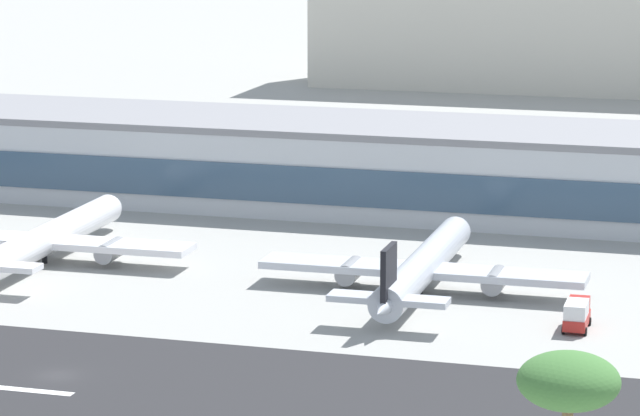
% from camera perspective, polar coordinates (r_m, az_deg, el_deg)
% --- Properties ---
extents(ground_plane, '(1400.00, 1400.00, 0.00)m').
position_cam_1_polar(ground_plane, '(168.63, -8.88, -5.65)').
color(ground_plane, '#9E9E99').
extents(runway_strip, '(800.00, 40.62, 0.08)m').
position_cam_1_polar(runway_strip, '(164.10, -9.66, -6.14)').
color(runway_strip, '#262628').
rests_on(runway_strip, ground_plane).
extents(runway_centreline_dash_4, '(12.00, 1.20, 0.01)m').
position_cam_1_polar(runway_centreline_dash_4, '(164.94, -10.29, -6.06)').
color(runway_centreline_dash_4, white).
rests_on(runway_centreline_dash_4, runway_strip).
extents(terminal_building, '(193.79, 25.46, 12.80)m').
position_cam_1_polar(terminal_building, '(247.78, 0.44, 1.54)').
color(terminal_building, silver).
rests_on(terminal_building, ground_plane).
extents(distant_hotel_block, '(143.94, 26.64, 37.28)m').
position_cam_1_polar(distant_hotel_block, '(379.26, 10.71, 6.68)').
color(distant_hotel_block, beige).
rests_on(distant_hotel_block, ground_plane).
extents(airliner_red_tail_gate_1, '(38.21, 43.70, 9.12)m').
position_cam_1_polar(airliner_red_tail_gate_1, '(215.30, -9.31, -1.09)').
color(airliner_red_tail_gate_1, white).
rests_on(airliner_red_tail_gate_1, ground_plane).
extents(airliner_black_tail_gate_2, '(38.89, 44.58, 9.30)m').
position_cam_1_polar(airliner_black_tail_gate_2, '(197.54, 3.43, -2.08)').
color(airliner_black_tail_gate_2, silver).
rests_on(airliner_black_tail_gate_2, ground_plane).
extents(service_box_truck_1, '(2.81, 6.06, 3.25)m').
position_cam_1_polar(service_box_truck_1, '(184.48, 8.70, -3.56)').
color(service_box_truck_1, '#B2231E').
rests_on(service_box_truck_1, ground_plane).
extents(palm_tree_2, '(7.06, 7.06, 17.20)m').
position_cam_1_polar(palm_tree_2, '(115.41, 8.42, -5.98)').
color(palm_tree_2, brown).
rests_on(palm_tree_2, ground_plane).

